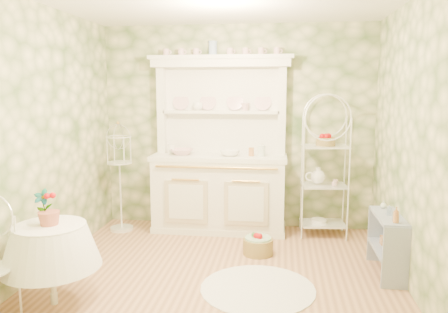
# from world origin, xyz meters

# --- Properties ---
(floor) EXTENTS (3.60, 3.60, 0.00)m
(floor) POSITION_xyz_m (0.00, 0.00, 0.00)
(floor) COLOR tan
(floor) RESTS_ON ground
(wall_left) EXTENTS (3.60, 3.60, 0.00)m
(wall_left) POSITION_xyz_m (-1.80, 0.00, 1.35)
(wall_left) COLOR beige
(wall_left) RESTS_ON floor
(wall_right) EXTENTS (3.60, 3.60, 0.00)m
(wall_right) POSITION_xyz_m (1.80, 0.00, 1.35)
(wall_right) COLOR beige
(wall_right) RESTS_ON floor
(wall_back) EXTENTS (3.60, 3.60, 0.00)m
(wall_back) POSITION_xyz_m (0.00, 1.80, 1.35)
(wall_back) COLOR beige
(wall_back) RESTS_ON floor
(wall_front) EXTENTS (3.60, 3.60, 0.00)m
(wall_front) POSITION_xyz_m (0.00, -1.80, 1.35)
(wall_front) COLOR beige
(wall_front) RESTS_ON floor
(kitchen_dresser) EXTENTS (1.87, 0.61, 2.29)m
(kitchen_dresser) POSITION_xyz_m (-0.20, 1.52, 1.15)
(kitchen_dresser) COLOR white
(kitchen_dresser) RESTS_ON floor
(bakers_rack) EXTENTS (0.59, 0.45, 1.77)m
(bakers_rack) POSITION_xyz_m (1.15, 1.50, 0.89)
(bakers_rack) COLOR white
(bakers_rack) RESTS_ON floor
(side_shelf) EXTENTS (0.30, 0.72, 0.60)m
(side_shelf) POSITION_xyz_m (1.68, 0.36, 0.30)
(side_shelf) COLOR #919DB5
(side_shelf) RESTS_ON floor
(round_table) EXTENTS (0.84, 0.84, 0.76)m
(round_table) POSITION_xyz_m (-1.34, -0.68, 0.38)
(round_table) COLOR white
(round_table) RESTS_ON floor
(birdcage_stand) EXTENTS (0.35, 0.35, 1.44)m
(birdcage_stand) POSITION_xyz_m (-1.49, 1.35, 0.72)
(birdcage_stand) COLOR white
(birdcage_stand) RESTS_ON floor
(floor_basket) EXTENTS (0.43, 0.43, 0.22)m
(floor_basket) POSITION_xyz_m (0.36, 0.72, 0.11)
(floor_basket) COLOR olive
(floor_basket) RESTS_ON floor
(lace_rug) EXTENTS (1.22, 1.22, 0.01)m
(lace_rug) POSITION_xyz_m (0.41, -0.16, 0.00)
(lace_rug) COLOR white
(lace_rug) RESTS_ON floor
(bowl_floral) EXTENTS (0.36, 0.36, 0.07)m
(bowl_floral) POSITION_xyz_m (-0.69, 1.51, 1.02)
(bowl_floral) COLOR white
(bowl_floral) RESTS_ON kitchen_dresser
(bowl_white) EXTENTS (0.30, 0.30, 0.08)m
(bowl_white) POSITION_xyz_m (-0.05, 1.47, 1.02)
(bowl_white) COLOR white
(bowl_white) RESTS_ON kitchen_dresser
(cup_left) EXTENTS (0.15, 0.15, 0.11)m
(cup_left) POSITION_xyz_m (-0.50, 1.66, 1.61)
(cup_left) COLOR white
(cup_left) RESTS_ON kitchen_dresser
(cup_right) EXTENTS (0.12, 0.12, 0.10)m
(cup_right) POSITION_xyz_m (0.12, 1.68, 1.61)
(cup_right) COLOR white
(cup_right) RESTS_ON kitchen_dresser
(potted_geranium) EXTENTS (0.18, 0.14, 0.30)m
(potted_geranium) POSITION_xyz_m (-1.39, -0.67, 0.85)
(potted_geranium) COLOR #3F7238
(potted_geranium) RESTS_ON round_table
(bottle_amber) EXTENTS (0.06, 0.06, 0.15)m
(bottle_amber) POSITION_xyz_m (1.68, 0.10, 0.68)
(bottle_amber) COLOR #B77740
(bottle_amber) RESTS_ON side_shelf
(bottle_blue) EXTENTS (0.05, 0.05, 0.10)m
(bottle_blue) POSITION_xyz_m (1.68, 0.36, 0.65)
(bottle_blue) COLOR #8AA1C7
(bottle_blue) RESTS_ON side_shelf
(bottle_glass) EXTENTS (0.09, 0.09, 0.09)m
(bottle_glass) POSITION_xyz_m (1.68, 0.61, 0.65)
(bottle_glass) COLOR silver
(bottle_glass) RESTS_ON side_shelf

